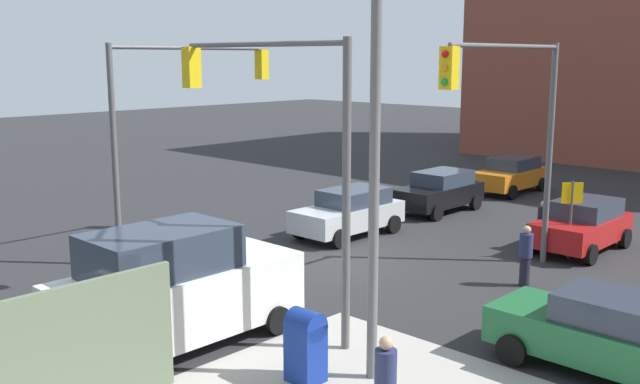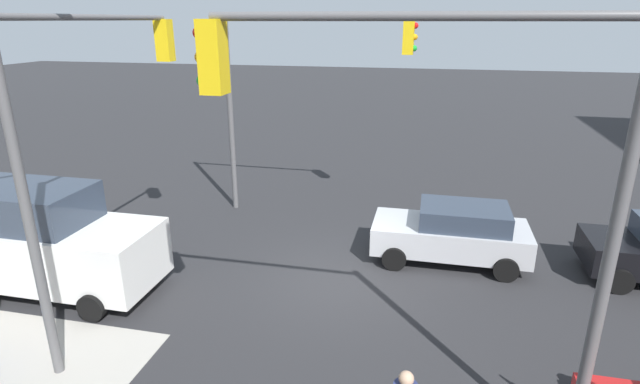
# 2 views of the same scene
# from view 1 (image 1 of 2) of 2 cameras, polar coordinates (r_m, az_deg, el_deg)

# --- Properties ---
(ground_plane) EXTENTS (120.00, 120.00, 0.00)m
(ground_plane) POSITION_cam_1_polar(r_m,az_deg,el_deg) (21.53, 1.05, -5.72)
(ground_plane) COLOR #28282B
(traffic_signal_nw_corner) EXTENTS (5.77, 0.36, 6.50)m
(traffic_signal_nw_corner) POSITION_cam_1_polar(r_m,az_deg,el_deg) (19.94, 15.29, 6.19)
(traffic_signal_nw_corner) COLOR #59595B
(traffic_signal_nw_corner) RESTS_ON ground
(traffic_signal_se_corner) EXTENTS (6.12, 0.36, 6.50)m
(traffic_signal_se_corner) POSITION_cam_1_polar(r_m,az_deg,el_deg) (22.67, -11.11, 6.92)
(traffic_signal_se_corner) COLOR #59595B
(traffic_signal_se_corner) RESTS_ON ground
(traffic_signal_ne_corner) EXTENTS (0.36, 5.49, 6.50)m
(traffic_signal_ne_corner) POSITION_cam_1_polar(r_m,az_deg,el_deg) (15.83, -3.55, 5.40)
(traffic_signal_ne_corner) COLOR #59595B
(traffic_signal_ne_corner) RESTS_ON ground
(street_lamp_corner) EXTENTS (1.86, 2.17, 8.00)m
(street_lamp_corner) POSITION_cam_1_polar(r_m,az_deg,el_deg) (13.35, 4.06, 4.70)
(street_lamp_corner) COLOR slate
(street_lamp_corner) RESTS_ON ground
(warning_sign_two_way) EXTENTS (0.48, 0.48, 2.40)m
(warning_sign_two_way) POSITION_cam_1_polar(r_m,az_deg,el_deg) (22.96, 19.47, -1.09)
(warning_sign_two_way) COLOR #4C4C4C
(warning_sign_two_way) RESTS_ON ground
(mailbox_blue) EXTENTS (0.56, 0.64, 1.43)m
(mailbox_blue) POSITION_cam_1_polar(r_m,az_deg,el_deg) (13.78, -1.16, -12.04)
(mailbox_blue) COLOR navy
(mailbox_blue) RESTS_ON ground
(sedan_orange) EXTENTS (4.02, 2.02, 1.62)m
(sedan_orange) POSITION_cam_1_polar(r_m,az_deg,el_deg) (33.62, 14.99, 1.38)
(sedan_orange) COLOR orange
(sedan_orange) RESTS_ON ground
(sedan_red) EXTENTS (3.91, 2.02, 1.62)m
(sedan_red) POSITION_cam_1_polar(r_m,az_deg,el_deg) (24.24, 20.26, -2.47)
(sedan_red) COLOR #B21919
(sedan_red) RESTS_ON ground
(sedan_black) EXTENTS (4.04, 2.02, 1.62)m
(sedan_black) POSITION_cam_1_polar(r_m,az_deg,el_deg) (28.83, 9.50, 0.09)
(sedan_black) COLOR black
(sedan_black) RESTS_ON ground
(hatchback_green) EXTENTS (2.02, 4.47, 1.62)m
(hatchback_green) POSITION_cam_1_polar(r_m,az_deg,el_deg) (15.11, 22.34, -10.46)
(hatchback_green) COLOR #1E6638
(hatchback_green) RESTS_ON ground
(coupe_silver) EXTENTS (4.16, 2.02, 1.62)m
(coupe_silver) POSITION_cam_1_polar(r_m,az_deg,el_deg) (24.64, 2.35, -1.59)
(coupe_silver) COLOR #B7BABF
(coupe_silver) RESTS_ON ground
(van_white_delivery) EXTENTS (5.40, 2.32, 2.62)m
(van_white_delivery) POSITION_cam_1_polar(r_m,az_deg,el_deg) (15.51, -11.47, -7.59)
(van_white_delivery) COLOR white
(van_white_delivery) RESTS_ON ground
(pedestrian_crossing) EXTENTS (0.36, 0.36, 1.60)m
(pedestrian_crossing) POSITION_cam_1_polar(r_m,az_deg,el_deg) (23.92, 17.40, -2.50)
(pedestrian_crossing) COLOR black
(pedestrian_crossing) RESTS_ON ground
(pedestrian_walking_north) EXTENTS (0.36, 0.36, 1.67)m
(pedestrian_walking_north) POSITION_cam_1_polar(r_m,az_deg,el_deg) (20.00, 16.12, -4.85)
(pedestrian_walking_north) COLOR navy
(pedestrian_walking_north) RESTS_ON ground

